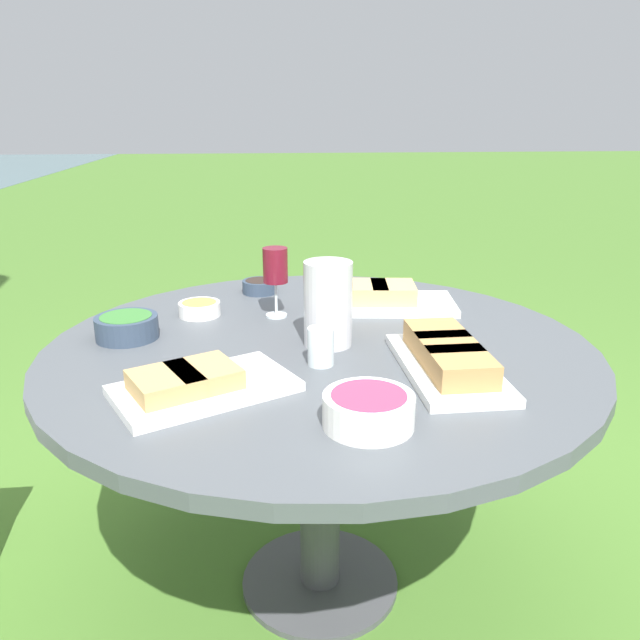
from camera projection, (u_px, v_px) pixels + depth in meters
ground_plane at (320, 583)px, 1.79m from camera, size 40.00×40.00×0.00m
dining_table at (320, 376)px, 1.58m from camera, size 1.36×1.36×0.74m
water_pitcher at (328, 304)px, 1.51m from camera, size 0.13×0.12×0.21m
wine_glass at (275, 268)px, 1.71m from camera, size 0.07×0.07×0.20m
platter_bread_main at (196, 384)px, 1.26m from camera, size 0.35×0.41×0.06m
platter_charcuterie at (385, 298)px, 1.83m from camera, size 0.26×0.38×0.07m
platter_sandwich_side at (448, 357)px, 1.37m from camera, size 0.40×0.20×0.07m
bowl_fries at (200, 308)px, 1.76m from camera, size 0.12×0.12×0.04m
bowl_salad at (127, 326)px, 1.58m from camera, size 0.16×0.16×0.06m
bowl_olives at (260, 286)px, 1.98m from camera, size 0.11×0.11×0.04m
bowl_dip_red at (369, 409)px, 1.13m from camera, size 0.17×0.17×0.06m
cup_water_near at (321, 346)px, 1.41m from camera, size 0.06×0.06×0.09m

